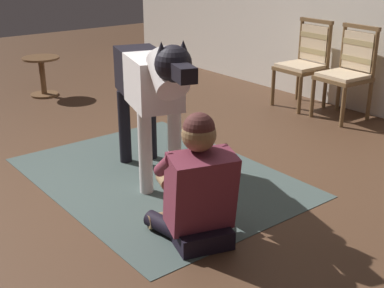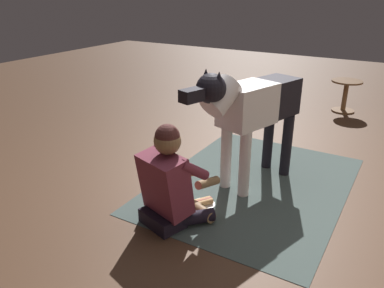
{
  "view_description": "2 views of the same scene",
  "coord_description": "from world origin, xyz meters",
  "px_view_note": "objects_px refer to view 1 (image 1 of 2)",
  "views": [
    {
      "loc": [
        3.24,
        -1.84,
        1.75
      ],
      "look_at": [
        0.77,
        0.12,
        0.54
      ],
      "focal_mm": 48.57,
      "sensor_mm": 36.0,
      "label": 1
    },
    {
      "loc": [
        3.23,
        1.49,
        1.8
      ],
      "look_at": [
        0.57,
        -0.08,
        0.52
      ],
      "focal_mm": 35.94,
      "sensor_mm": 36.0,
      "label": 2
    }
  ],
  "objects_px": {
    "hot_dog_on_plate": "(178,209)",
    "dining_chair_right_of_pair": "(349,68)",
    "person_sitting_on_floor": "(198,190)",
    "round_side_table": "(42,72)",
    "large_dog": "(151,85)",
    "dining_chair_left_of_pair": "(306,59)"
  },
  "relations": [
    {
      "from": "person_sitting_on_floor",
      "to": "large_dog",
      "type": "xyz_separation_m",
      "value": [
        -0.91,
        0.29,
        0.43
      ]
    },
    {
      "from": "person_sitting_on_floor",
      "to": "hot_dog_on_plate",
      "type": "height_order",
      "value": "person_sitting_on_floor"
    },
    {
      "from": "dining_chair_left_of_pair",
      "to": "dining_chair_right_of_pair",
      "type": "bearing_deg",
      "value": -0.01
    },
    {
      "from": "person_sitting_on_floor",
      "to": "round_side_table",
      "type": "relative_size",
      "value": 1.76
    },
    {
      "from": "dining_chair_left_of_pair",
      "to": "large_dog",
      "type": "relative_size",
      "value": 0.66
    },
    {
      "from": "dining_chair_right_of_pair",
      "to": "person_sitting_on_floor",
      "type": "distance_m",
      "value": 3.01
    },
    {
      "from": "person_sitting_on_floor",
      "to": "large_dog",
      "type": "height_order",
      "value": "large_dog"
    },
    {
      "from": "dining_chair_left_of_pair",
      "to": "dining_chair_right_of_pair",
      "type": "relative_size",
      "value": 1.0
    },
    {
      "from": "hot_dog_on_plate",
      "to": "round_side_table",
      "type": "height_order",
      "value": "round_side_table"
    },
    {
      "from": "large_dog",
      "to": "hot_dog_on_plate",
      "type": "relative_size",
      "value": 7.12
    },
    {
      "from": "person_sitting_on_floor",
      "to": "round_side_table",
      "type": "height_order",
      "value": "person_sitting_on_floor"
    },
    {
      "from": "person_sitting_on_floor",
      "to": "hot_dog_on_plate",
      "type": "bearing_deg",
      "value": 162.49
    },
    {
      "from": "hot_dog_on_plate",
      "to": "dining_chair_right_of_pair",
      "type": "bearing_deg",
      "value": 102.71
    },
    {
      "from": "dining_chair_left_of_pair",
      "to": "large_dog",
      "type": "bearing_deg",
      "value": -75.95
    },
    {
      "from": "person_sitting_on_floor",
      "to": "round_side_table",
      "type": "xyz_separation_m",
      "value": [
        -3.83,
        0.63,
        -0.06
      ]
    },
    {
      "from": "large_dog",
      "to": "round_side_table",
      "type": "bearing_deg",
      "value": 173.22
    },
    {
      "from": "dining_chair_right_of_pair",
      "to": "round_side_table",
      "type": "relative_size",
      "value": 2.03
    },
    {
      "from": "dining_chair_left_of_pair",
      "to": "round_side_table",
      "type": "bearing_deg",
      "value": -135.85
    },
    {
      "from": "large_dog",
      "to": "hot_dog_on_plate",
      "type": "bearing_deg",
      "value": -17.51
    },
    {
      "from": "round_side_table",
      "to": "person_sitting_on_floor",
      "type": "bearing_deg",
      "value": -9.4
    },
    {
      "from": "large_dog",
      "to": "hot_dog_on_plate",
      "type": "xyz_separation_m",
      "value": [
        0.56,
        -0.18,
        -0.75
      ]
    },
    {
      "from": "dining_chair_left_of_pair",
      "to": "dining_chair_right_of_pair",
      "type": "height_order",
      "value": "same"
    }
  ]
}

